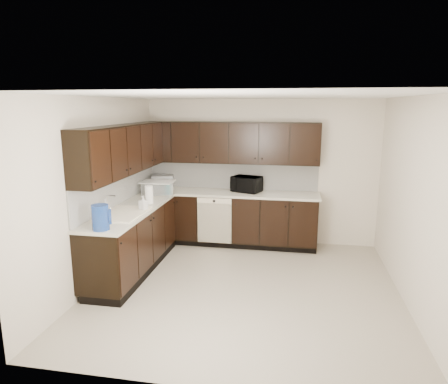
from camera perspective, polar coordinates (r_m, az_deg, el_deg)
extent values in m
plane|color=#AAA08D|center=(5.49, 2.95, -13.54)|extent=(4.00, 4.00, 0.00)
plane|color=white|center=(4.95, 3.27, 13.55)|extent=(4.00, 4.00, 0.00)
cube|color=beige|center=(7.02, 5.18, 2.87)|extent=(4.00, 0.02, 2.50)
cube|color=beige|center=(5.67, -17.36, 0.13)|extent=(0.02, 4.00, 2.50)
cube|color=beige|center=(5.22, 25.44, -1.52)|extent=(0.02, 4.00, 2.50)
cube|color=beige|center=(3.18, -1.54, -8.64)|extent=(4.00, 0.02, 2.50)
cube|color=black|center=(6.97, 0.73, -3.90)|extent=(3.00, 0.60, 0.90)
cube|color=black|center=(6.02, -13.00, -6.86)|extent=(0.60, 2.20, 0.90)
cube|color=black|center=(7.12, 0.76, -6.93)|extent=(3.00, 0.54, 0.10)
cube|color=black|center=(6.14, -12.56, -10.42)|extent=(0.54, 2.20, 0.10)
cube|color=beige|center=(6.86, 0.74, -0.12)|extent=(3.03, 0.63, 0.04)
cube|color=beige|center=(5.88, -13.22, -2.53)|extent=(0.63, 2.23, 0.04)
cube|color=white|center=(7.09, 1.13, 2.42)|extent=(3.00, 0.02, 0.48)
cube|color=white|center=(6.21, -14.68, 0.63)|extent=(0.02, 2.80, 0.48)
cube|color=black|center=(6.86, 0.95, 7.07)|extent=(3.00, 0.33, 0.70)
cube|color=black|center=(5.91, -14.31, 5.87)|extent=(0.33, 2.47, 0.70)
cube|color=#F4E8C8|center=(6.72, -1.37, -4.08)|extent=(0.58, 0.02, 0.78)
cube|color=#F4E8C8|center=(6.63, -1.40, -1.26)|extent=(0.58, 0.03, 0.08)
cylinder|color=black|center=(6.61, -1.43, -1.30)|extent=(0.04, 0.02, 0.04)
cube|color=#F4E8C8|center=(5.60, -14.26, -3.05)|extent=(0.54, 0.82, 0.03)
cube|color=#F4E8C8|center=(5.45, -15.08, -4.44)|extent=(0.42, 0.34, 0.16)
cube|color=#F4E8C8|center=(5.80, -13.40, -3.35)|extent=(0.42, 0.34, 0.16)
cylinder|color=silver|center=(5.67, -16.35, -1.69)|extent=(0.03, 0.03, 0.26)
cylinder|color=silver|center=(5.62, -15.96, -0.53)|extent=(0.14, 0.02, 0.02)
cylinder|color=#B2B2B7|center=(5.44, -15.09, -4.14)|extent=(0.20, 0.20, 0.10)
imported|color=black|center=(6.84, 3.23, 1.13)|extent=(0.56, 0.48, 0.27)
imported|color=gray|center=(5.72, -11.47, -1.57)|extent=(0.12, 0.12, 0.21)
imported|color=gray|center=(5.49, -16.52, -2.21)|extent=(0.10, 0.10, 0.25)
cube|color=#ADADAF|center=(7.20, -8.74, 1.46)|extent=(0.43, 0.37, 0.24)
cube|color=white|center=(6.79, -9.47, 0.63)|extent=(0.60, 0.51, 0.20)
cylinder|color=#103795|center=(4.94, -17.24, -3.49)|extent=(0.26, 0.26, 0.30)
cylinder|color=#0D8399|center=(6.74, -8.05, 0.48)|extent=(0.10, 0.10, 0.18)
cylinder|color=white|center=(6.13, -10.66, -0.34)|extent=(0.14, 0.14, 0.27)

